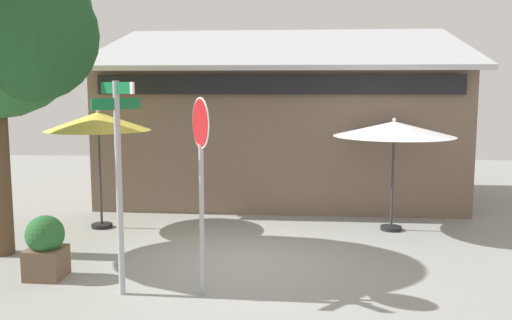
{
  "coord_description": "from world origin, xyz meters",
  "views": [
    {
      "loc": [
        1.03,
        -9.38,
        3.01
      ],
      "look_at": [
        0.13,
        1.2,
        1.6
      ],
      "focal_mm": 39.48,
      "sensor_mm": 36.0,
      "label": 1
    }
  ],
  "objects": [
    {
      "name": "ground_plane",
      "position": [
        0.0,
        0.0,
        -0.05
      ],
      "size": [
        28.0,
        28.0,
        0.1
      ],
      "primitive_type": "cube",
      "color": "gray"
    },
    {
      "name": "cafe_building",
      "position": [
        0.42,
        5.72,
        1.79
      ],
      "size": [
        9.39,
        5.11,
        4.69
      ],
      "color": "#705B4C",
      "rests_on": "ground"
    },
    {
      "name": "stop_sign",
      "position": [
        -0.41,
        -1.62,
        1.96
      ],
      "size": [
        0.36,
        0.64,
        2.85
      ],
      "color": "#A8AAB2",
      "rests_on": "ground"
    },
    {
      "name": "sidewalk_planter",
      "position": [
        -2.98,
        -1.15,
        0.51
      ],
      "size": [
        0.6,
        0.6,
        1.0
      ],
      "color": "brown",
      "rests_on": "ground"
    },
    {
      "name": "street_sign_post",
      "position": [
        -1.57,
        -1.73,
        1.85
      ],
      "size": [
        0.65,
        0.6,
        3.07
      ],
      "color": "#A8AAB2",
      "rests_on": "ground"
    },
    {
      "name": "patio_umbrella_mustard_left",
      "position": [
        -3.25,
        2.02,
        2.25
      ],
      "size": [
        2.19,
        2.19,
        2.53
      ],
      "color": "black",
      "rests_on": "ground"
    },
    {
      "name": "patio_umbrella_ivory_center",
      "position": [
        2.88,
        2.32,
        2.11
      ],
      "size": [
        2.48,
        2.48,
        2.35
      ],
      "color": "black",
      "rests_on": "ground"
    }
  ]
}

